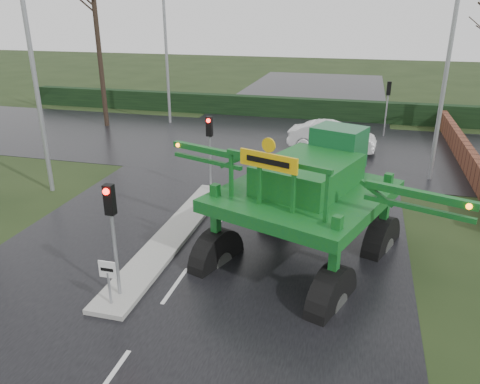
% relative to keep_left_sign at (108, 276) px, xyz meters
% --- Properties ---
extents(ground, '(140.00, 140.00, 0.00)m').
position_rel_keep_left_sign_xyz_m(ground, '(1.30, 1.50, -1.06)').
color(ground, black).
rests_on(ground, ground).
extents(road_main, '(14.00, 80.00, 0.02)m').
position_rel_keep_left_sign_xyz_m(road_main, '(1.30, 11.50, -1.05)').
color(road_main, black).
rests_on(road_main, ground).
extents(road_cross, '(80.00, 12.00, 0.02)m').
position_rel_keep_left_sign_xyz_m(road_cross, '(1.30, 17.50, -1.05)').
color(road_cross, black).
rests_on(road_cross, ground).
extents(median_island, '(1.20, 10.00, 0.16)m').
position_rel_keep_left_sign_xyz_m(median_island, '(0.00, 4.50, -0.97)').
color(median_island, gray).
rests_on(median_island, ground).
extents(hedge_row, '(44.00, 0.90, 1.50)m').
position_rel_keep_left_sign_xyz_m(hedge_row, '(1.30, 25.50, -0.31)').
color(hedge_row, black).
rests_on(hedge_row, ground).
extents(brick_wall, '(0.40, 20.00, 1.20)m').
position_rel_keep_left_sign_xyz_m(brick_wall, '(11.80, 17.50, -0.46)').
color(brick_wall, '#592D1E').
rests_on(brick_wall, ground).
extents(keep_left_sign, '(0.50, 0.07, 1.35)m').
position_rel_keep_left_sign_xyz_m(keep_left_sign, '(0.00, 0.00, 0.00)').
color(keep_left_sign, gray).
rests_on(keep_left_sign, ground).
extents(traffic_signal_near, '(0.26, 0.33, 3.52)m').
position_rel_keep_left_sign_xyz_m(traffic_signal_near, '(0.00, 0.49, 1.53)').
color(traffic_signal_near, gray).
rests_on(traffic_signal_near, ground).
extents(traffic_signal_mid, '(0.26, 0.33, 3.52)m').
position_rel_keep_left_sign_xyz_m(traffic_signal_mid, '(0.00, 8.99, 1.53)').
color(traffic_signal_mid, gray).
rests_on(traffic_signal_mid, ground).
extents(traffic_signal_far, '(0.26, 0.33, 3.52)m').
position_rel_keep_left_sign_xyz_m(traffic_signal_far, '(7.80, 21.51, 1.53)').
color(traffic_signal_far, gray).
rests_on(traffic_signal_far, ground).
extents(street_light_left_near, '(3.85, 0.30, 10.00)m').
position_rel_keep_left_sign_xyz_m(street_light_left_near, '(-6.89, 7.50, 4.93)').
color(street_light_left_near, gray).
rests_on(street_light_left_near, ground).
extents(street_light_right, '(3.85, 0.30, 10.00)m').
position_rel_keep_left_sign_xyz_m(street_light_right, '(9.49, 13.50, 4.93)').
color(street_light_right, gray).
rests_on(street_light_right, ground).
extents(street_light_left_far, '(3.85, 0.30, 10.00)m').
position_rel_keep_left_sign_xyz_m(street_light_left_far, '(-6.89, 21.50, 4.93)').
color(street_light_left_far, gray).
rests_on(street_light_left_far, ground).
extents(tree_left_far, '(7.70, 7.70, 13.26)m').
position_rel_keep_left_sign_xyz_m(tree_left_far, '(-11.20, 19.50, 6.09)').
color(tree_left_far, black).
rests_on(tree_left_far, ground).
extents(crop_sprayer, '(9.71, 7.64, 5.74)m').
position_rel_keep_left_sign_xyz_m(crop_sprayer, '(2.17, 3.47, 1.66)').
color(crop_sprayer, black).
rests_on(crop_sprayer, ground).
extents(white_sedan, '(5.12, 2.17, 1.64)m').
position_rel_keep_left_sign_xyz_m(white_sedan, '(4.73, 17.28, -1.06)').
color(white_sedan, silver).
rests_on(white_sedan, ground).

